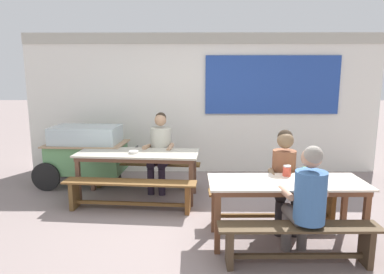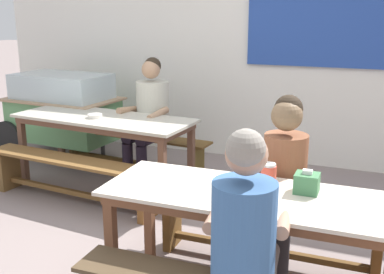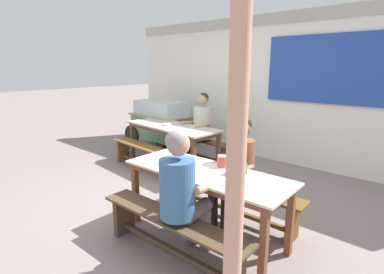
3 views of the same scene
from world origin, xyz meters
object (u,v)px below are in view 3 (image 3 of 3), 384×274
object	(u,v)px
bench_far_front	(149,155)
person_right_near_table	(237,166)
bench_near_back	(232,195)
person_center_facing	(201,125)
bench_far_back	(193,145)
food_cart	(161,121)
bench_near_front	(171,231)
condiment_jar	(222,161)
soup_bowl	(167,125)
dining_table_near	(205,178)
person_near_front	(182,189)
dining_table_far	(172,130)
tissue_box	(238,168)
wooden_support_post	(235,177)

from	to	relation	value
bench_far_front	person_right_near_table	size ratio (longest dim) A/B	1.54
bench_near_back	person_center_facing	size ratio (longest dim) A/B	1.32
bench_far_back	person_center_facing	bearing A→B (deg)	-17.19
bench_far_back	food_cart	xyz separation A→B (m)	(-1.04, 0.15, 0.32)
bench_near_front	condiment_jar	distance (m)	0.87
soup_bowl	food_cart	bearing A→B (deg)	142.68
bench_near_back	person_center_facing	world-z (taller)	person_center_facing
bench_far_front	person_center_facing	world-z (taller)	person_center_facing
dining_table_near	condiment_jar	size ratio (longest dim) A/B	13.96
food_cart	person_near_front	xyz separation A→B (m)	(2.98, -2.50, 0.09)
dining_table_far	condiment_jar	distance (m)	2.29
dining_table_near	bench_near_back	world-z (taller)	dining_table_near
food_cart	tissue_box	xyz separation A→B (m)	(3.18, -1.93, 0.18)
bench_far_back	tissue_box	bearing A→B (deg)	-39.70
condiment_jar	wooden_support_post	distance (m)	1.45
person_center_facing	soup_bowl	bearing A→B (deg)	-125.60
bench_far_front	tissue_box	world-z (taller)	tissue_box
dining_table_near	person_center_facing	world-z (taller)	person_center_facing
bench_near_back	soup_bowl	distance (m)	2.16
food_cart	bench_far_front	bearing A→B (deg)	-50.41
dining_table_far	person_right_near_table	world-z (taller)	person_right_near_table
food_cart	condiment_jar	world-z (taller)	food_cart
food_cart	person_right_near_table	world-z (taller)	person_right_near_table
bench_far_back	person_center_facing	distance (m)	0.51
bench_far_back	wooden_support_post	world-z (taller)	wooden_support_post
condiment_jar	tissue_box	bearing A→B (deg)	-16.21
bench_near_front	condiment_jar	bearing A→B (deg)	86.55
bench_near_front	soup_bowl	xyz separation A→B (m)	(-1.95, 1.84, 0.46)
bench_far_front	soup_bowl	xyz separation A→B (m)	(-0.01, 0.43, 0.45)
person_center_facing	person_near_front	distance (m)	2.82
bench_near_back	food_cart	size ratio (longest dim) A/B	1.02
condiment_jar	soup_bowl	distance (m)	2.30
dining_table_far	food_cart	world-z (taller)	food_cart
dining_table_far	wooden_support_post	world-z (taller)	wooden_support_post
bench_near_front	wooden_support_post	xyz separation A→B (m)	(0.92, -0.40, 0.87)
bench_far_front	wooden_support_post	distance (m)	3.49
dining_table_far	condiment_jar	size ratio (longest dim) A/B	15.01
tissue_box	bench_far_front	bearing A→B (deg)	160.79
condiment_jar	bench_near_back	bearing A→B (deg)	101.14
bench_far_front	bench_near_front	distance (m)	2.40
condiment_jar	wooden_support_post	bearing A→B (deg)	-51.41
dining_table_near	person_near_front	bearing A→B (deg)	-78.47
bench_near_back	person_right_near_table	world-z (taller)	person_right_near_table
dining_table_near	bench_near_back	xyz separation A→B (m)	(-0.01, 0.50, -0.36)
bench_near_front	condiment_jar	world-z (taller)	condiment_jar
bench_far_back	bench_far_front	size ratio (longest dim) A/B	0.98
person_near_front	food_cart	bearing A→B (deg)	140.01
dining_table_near	tissue_box	world-z (taller)	tissue_box
bench_near_front	person_near_front	xyz separation A→B (m)	(0.08, 0.07, 0.41)
dining_table_far	bench_near_front	bearing A→B (deg)	-45.16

